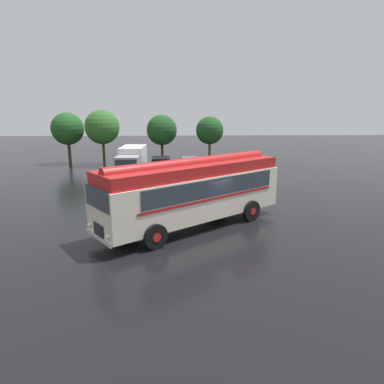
{
  "coord_description": "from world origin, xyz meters",
  "views": [
    {
      "loc": [
        -1.36,
        -16.65,
        5.79
      ],
      "look_at": [
        -0.71,
        1.34,
        1.4
      ],
      "focal_mm": 32.0,
      "sensor_mm": 36.0,
      "label": 1
    }
  ],
  "objects_px": {
    "car_mid_right": "(224,167)",
    "car_near_left": "(161,167)",
    "traffic_cone": "(117,238)",
    "vintage_bus": "(193,190)",
    "box_van": "(132,160)",
    "car_mid_left": "(190,167)"
  },
  "relations": [
    {
      "from": "car_mid_right",
      "to": "car_near_left",
      "type": "bearing_deg",
      "value": 178.18
    },
    {
      "from": "traffic_cone",
      "to": "vintage_bus",
      "type": "bearing_deg",
      "value": 33.98
    },
    {
      "from": "car_near_left",
      "to": "traffic_cone",
      "type": "bearing_deg",
      "value": -94.19
    },
    {
      "from": "car_mid_right",
      "to": "box_van",
      "type": "bearing_deg",
      "value": 174.82
    },
    {
      "from": "vintage_bus",
      "to": "car_mid_right",
      "type": "relative_size",
      "value": 2.24
    },
    {
      "from": "car_mid_left",
      "to": "box_van",
      "type": "relative_size",
      "value": 0.74
    },
    {
      "from": "vintage_bus",
      "to": "car_mid_right",
      "type": "xyz_separation_m",
      "value": [
        3.23,
        12.98,
        -1.05
      ]
    },
    {
      "from": "car_mid_left",
      "to": "car_mid_right",
      "type": "distance_m",
      "value": 2.94
    },
    {
      "from": "vintage_bus",
      "to": "car_mid_left",
      "type": "height_order",
      "value": "vintage_bus"
    },
    {
      "from": "car_near_left",
      "to": "car_mid_left",
      "type": "bearing_deg",
      "value": -6.03
    },
    {
      "from": "car_mid_right",
      "to": "traffic_cone",
      "type": "height_order",
      "value": "car_mid_right"
    },
    {
      "from": "car_near_left",
      "to": "traffic_cone",
      "type": "height_order",
      "value": "car_near_left"
    },
    {
      "from": "car_mid_left",
      "to": "box_van",
      "type": "xyz_separation_m",
      "value": [
        -5.14,
        0.83,
        0.52
      ]
    },
    {
      "from": "car_mid_left",
      "to": "car_near_left",
      "type": "bearing_deg",
      "value": 173.97
    },
    {
      "from": "car_mid_left",
      "to": "box_van",
      "type": "distance_m",
      "value": 5.24
    },
    {
      "from": "vintage_bus",
      "to": "car_near_left",
      "type": "xyz_separation_m",
      "value": [
        -2.28,
        13.16,
        -1.05
      ]
    },
    {
      "from": "car_near_left",
      "to": "box_van",
      "type": "distance_m",
      "value": 2.68
    },
    {
      "from": "car_mid_left",
      "to": "car_mid_right",
      "type": "xyz_separation_m",
      "value": [
        2.94,
        0.1,
        0.0
      ]
    },
    {
      "from": "car_near_left",
      "to": "vintage_bus",
      "type": "bearing_deg",
      "value": -80.16
    },
    {
      "from": "car_near_left",
      "to": "box_van",
      "type": "xyz_separation_m",
      "value": [
        -2.57,
        0.56,
        0.52
      ]
    },
    {
      "from": "car_near_left",
      "to": "box_van",
      "type": "bearing_deg",
      "value": 167.79
    },
    {
      "from": "vintage_bus",
      "to": "car_mid_right",
      "type": "bearing_deg",
      "value": 76.03
    }
  ]
}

